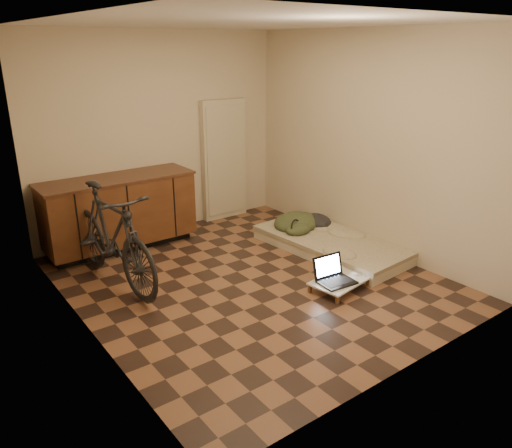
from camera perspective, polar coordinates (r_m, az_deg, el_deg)
room_shell at (r=5.02m, az=-0.71°, el=7.06°), size 3.50×4.00×2.60m
cabinets at (r=6.35m, az=-15.34°, el=1.31°), size 1.84×0.62×0.91m
appliance_panel at (r=7.20m, az=-3.68°, el=7.30°), size 0.70×0.10×1.70m
bicycle at (r=5.36m, az=-16.23°, el=-0.85°), size 0.69×1.86×1.18m
futon at (r=6.25m, az=8.65°, el=-2.24°), size 1.07×1.99×0.17m
clothing_pile at (r=6.52m, az=5.30°, el=0.86°), size 0.70×0.60×0.26m
headphones at (r=6.29m, az=4.58°, el=-0.35°), size 0.30×0.29×0.16m
lap_desk at (r=5.30m, az=9.57°, el=-6.43°), size 0.68×0.49×0.10m
laptop at (r=5.23m, az=8.88°, el=-5.96°), size 0.39×0.36×0.25m
mouse at (r=5.42m, az=11.18°, el=-5.57°), size 0.06×0.09×0.03m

